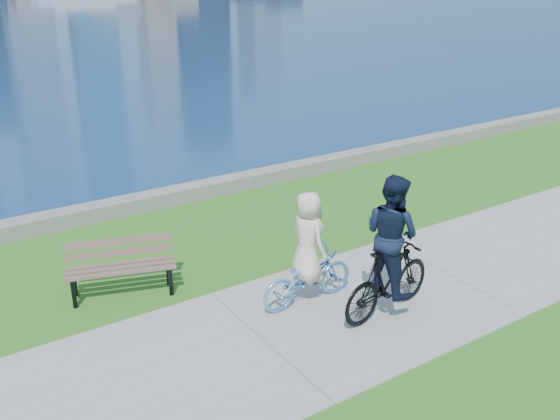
% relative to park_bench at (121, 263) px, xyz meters
% --- Properties ---
extents(ground, '(320.00, 320.00, 0.00)m').
position_rel_park_bench_xyz_m(ground, '(1.25, -2.66, -0.58)').
color(ground, '#2A6019').
rests_on(ground, ground).
extents(concrete_path, '(80.00, 3.50, 0.02)m').
position_rel_park_bench_xyz_m(concrete_path, '(1.25, -2.66, -0.57)').
color(concrete_path, gray).
rests_on(concrete_path, ground).
extents(seawall, '(90.00, 0.50, 0.35)m').
position_rel_park_bench_xyz_m(seawall, '(1.25, 3.54, -0.40)').
color(seawall, slate).
rests_on(seawall, ground).
extents(park_bench, '(1.94, 1.16, 0.95)m').
position_rel_park_bench_xyz_m(park_bench, '(0.00, 0.00, 0.00)').
color(park_bench, black).
rests_on(park_bench, ground).
extents(cyclist_woman, '(0.63, 1.78, 1.98)m').
position_rel_park_bench_xyz_m(cyclist_woman, '(2.48, -2.06, 0.17)').
color(cyclist_woman, '#5B9BDF').
rests_on(cyclist_woman, ground).
extents(cyclist_man, '(0.85, 2.05, 2.39)m').
position_rel_park_bench_xyz_m(cyclist_man, '(3.36, -3.06, 0.44)').
color(cyclist_man, black).
rests_on(cyclist_man, ground).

